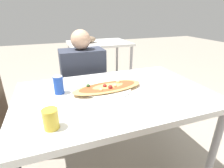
% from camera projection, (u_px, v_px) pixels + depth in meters
% --- Properties ---
extents(dining_table, '(1.32, 0.85, 0.75)m').
position_uv_depth(dining_table, '(115.00, 102.00, 1.24)').
color(dining_table, white).
rests_on(dining_table, ground_plane).
extents(chair_far_seated, '(0.40, 0.40, 0.89)m').
position_uv_depth(chair_far_seated, '(82.00, 87.00, 1.94)').
color(chair_far_seated, '#3F2D1E').
rests_on(chair_far_seated, ground_plane).
extents(person_seated, '(0.43, 0.28, 1.12)m').
position_uv_depth(person_seated, '(83.00, 77.00, 1.78)').
color(person_seated, '#2D2D38').
rests_on(person_seated, ground_plane).
extents(pizza_main, '(0.53, 0.32, 0.06)m').
position_uv_depth(pizza_main, '(108.00, 88.00, 1.24)').
color(pizza_main, white).
rests_on(pizza_main, dining_table).
extents(soda_can, '(0.07, 0.07, 0.12)m').
position_uv_depth(soda_can, '(59.00, 85.00, 1.18)').
color(soda_can, '#1E47B2').
rests_on(soda_can, dining_table).
extents(drink_glass, '(0.07, 0.07, 0.10)m').
position_uv_depth(drink_glass, '(51.00, 119.00, 0.83)').
color(drink_glass, gold).
rests_on(drink_glass, dining_table).
extents(background_table, '(1.10, 0.80, 0.87)m').
position_uv_depth(background_table, '(97.00, 45.00, 3.21)').
color(background_table, white).
rests_on(background_table, ground_plane).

